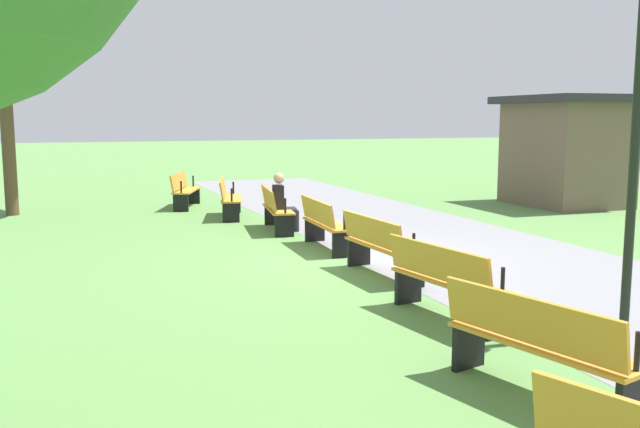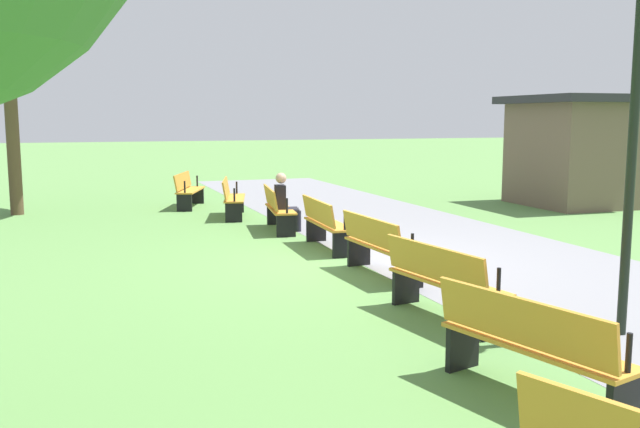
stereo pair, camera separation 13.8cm
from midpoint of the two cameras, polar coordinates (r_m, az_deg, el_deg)
The scene contains 12 objects.
ground_plane at distance 11.19m, azimuth 3.26°, elevation -3.92°, with size 120.00×120.00×0.00m, color #5B8C47.
path_paving at distance 12.18m, azimuth 12.67°, elevation -3.11°, with size 30.01×4.32×0.01m, color gray.
bench_0 at distance 18.13m, azimuth -10.64°, elevation 2.02°, with size 1.78×1.05×0.89m.
bench_1 at distance 16.15m, azimuth -7.05°, elevation 1.39°, with size 1.79×0.89×0.89m.
bench_2 at distance 14.14m, azimuth -3.28°, elevation 0.51°, with size 1.78×0.73×0.89m.
bench_3 at distance 12.10m, azimuth 0.77°, elevation -0.74°, with size 1.75×0.56×0.89m.
bench_4 at distance 10.05m, azimuth 5.28°, elevation -2.56°, with size 1.75×0.56×0.89m.
bench_5 at distance 7.99m, azimuth 10.59°, elevation -5.39°, with size 1.78×0.73×0.89m.
bench_6 at distance 5.98m, azimuth 17.58°, elevation -10.21°, with size 1.79×0.89×0.89m.
person_seated at distance 14.03m, azimuth -2.64°, elevation 1.13°, with size 0.38×0.56×1.20m.
lamp_post at distance 7.89m, azimuth 25.24°, elevation 11.62°, with size 0.32×0.32×4.20m.
kiosk at distance 19.35m, azimuth 20.20°, elevation 5.02°, with size 3.38×2.85×2.87m.
Camera 2 is at (10.10, -4.21, 2.29)m, focal length 38.75 mm.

